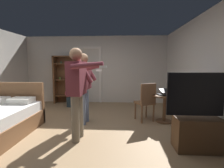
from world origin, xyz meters
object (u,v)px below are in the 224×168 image
at_px(suitcase_dark, 77,102).
at_px(person_blue_shirt, 77,87).
at_px(bookshelf, 65,78).
at_px(wooden_chair, 146,101).
at_px(tv_flatscreen, 202,126).
at_px(person_striped_shirt, 84,84).
at_px(side_table, 165,104).
at_px(bottle_on_table, 172,91).
at_px(laptop, 165,93).

bearing_deg(suitcase_dark, person_blue_shirt, -58.17).
height_order(bookshelf, wooden_chair, bookshelf).
bearing_deg(tv_flatscreen, person_striped_shirt, 153.16).
height_order(side_table, suitcase_dark, side_table).
relative_size(side_table, person_blue_shirt, 0.40).
distance_m(bottle_on_table, person_blue_shirt, 2.31).
relative_size(bottle_on_table, person_blue_shirt, 0.16).
relative_size(person_blue_shirt, person_striped_shirt, 1.02).
xyz_separation_m(tv_flatscreen, bottle_on_table, (-0.14, 1.28, 0.40)).
bearing_deg(side_table, laptop, -113.72).
xyz_separation_m(bookshelf, suitcase_dark, (0.60, -0.59, -0.79)).
bearing_deg(bottle_on_table, person_blue_shirt, -154.32).
relative_size(tv_flatscreen, wooden_chair, 1.34).
distance_m(person_striped_shirt, suitcase_dark, 1.83).
distance_m(wooden_chair, suitcase_dark, 2.55).
bearing_deg(suitcase_dark, tv_flatscreen, -26.93).
bearing_deg(side_table, person_striped_shirt, -174.30).
distance_m(laptop, bottle_on_table, 0.18).
relative_size(bottle_on_table, wooden_chair, 0.28).
bearing_deg(bookshelf, suitcase_dark, -44.53).
bearing_deg(suitcase_dark, bottle_on_table, -11.06).
height_order(laptop, person_blue_shirt, person_blue_shirt).
relative_size(laptop, person_striped_shirt, 0.23).
bearing_deg(person_striped_shirt, laptop, 4.56).
distance_m(side_table, person_blue_shirt, 2.28).
height_order(person_striped_shirt, suitcase_dark, person_striped_shirt).
bearing_deg(side_table, tv_flatscreen, -78.43).
bearing_deg(suitcase_dark, laptop, -11.78).
bearing_deg(bookshelf, person_blue_shirt, -66.53).
height_order(person_blue_shirt, person_striped_shirt, person_blue_shirt).
relative_size(person_blue_shirt, suitcase_dark, 2.83).
relative_size(laptop, wooden_chair, 0.40).
bearing_deg(bookshelf, side_table, -30.45).
xyz_separation_m(side_table, wooden_chair, (-0.46, 0.01, 0.07)).
height_order(bookshelf, person_blue_shirt, bookshelf).
bearing_deg(bookshelf, person_striped_shirt, -59.81).
distance_m(bookshelf, tv_flatscreen, 4.81).
bearing_deg(bottle_on_table, side_table, 150.26).
bearing_deg(person_blue_shirt, bottle_on_table, 25.68).
height_order(side_table, person_striped_shirt, person_striped_shirt).
bearing_deg(laptop, bottle_on_table, -13.65).
distance_m(bookshelf, person_striped_shirt, 2.42).
relative_size(wooden_chair, suitcase_dark, 1.59).
relative_size(side_table, wooden_chair, 0.71).
bearing_deg(person_blue_shirt, wooden_chair, 36.51).
relative_size(tv_flatscreen, person_striped_shirt, 0.77).
height_order(side_table, laptop, laptop).
distance_m(tv_flatscreen, side_table, 1.38).
bearing_deg(side_table, wooden_chair, 178.62).
distance_m(bookshelf, suitcase_dark, 1.15).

